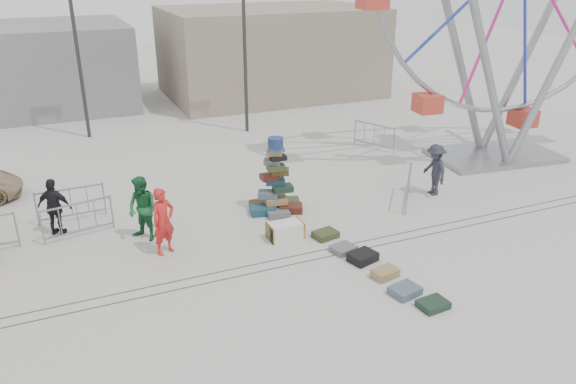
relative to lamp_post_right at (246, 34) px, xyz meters
name	(u,v)px	position (x,y,z in m)	size (l,w,h in m)	color
ground	(305,274)	(-3.09, -13.00, -4.48)	(90.00, 90.00, 0.00)	#9E9E99
track_line_near	(296,264)	(-3.09, -12.40, -4.48)	(40.00, 0.04, 0.01)	#47443F
track_line_far	(290,257)	(-3.09, -12.00, -4.48)	(40.00, 0.04, 0.01)	#47443F
building_right	(270,52)	(3.91, 7.00, -1.98)	(12.00, 8.00, 5.00)	gray
building_left	(33,67)	(-9.09, 9.00, -2.28)	(10.00, 8.00, 4.40)	gray
lamp_post_right	(246,34)	(0.00, 0.00, 0.00)	(1.41, 0.25, 8.00)	#2D2D30
lamp_post_left	(78,37)	(-7.00, 2.00, 0.00)	(1.41, 0.25, 8.00)	#2D2D30
suitcase_tower	(275,191)	(-2.28, -8.95, -3.79)	(1.88, 1.57, 2.49)	#1C4655
steamer_trunk	(285,231)	(-2.76, -10.89, -4.24)	(1.02, 0.59, 0.48)	silver
row_case_0	(325,234)	(-1.65, -11.33, -4.39)	(0.69, 0.53, 0.19)	#384422
row_case_1	(343,249)	(-1.58, -12.31, -4.40)	(0.65, 0.55, 0.17)	slate
row_case_2	(363,257)	(-1.35, -12.98, -4.36)	(0.73, 0.57, 0.25)	black
row_case_3	(385,273)	(-1.25, -13.93, -4.37)	(0.68, 0.44, 0.22)	#9C834F
row_case_4	(405,291)	(-1.23, -14.81, -4.38)	(0.71, 0.56, 0.20)	slate
row_case_5	(433,304)	(-0.95, -15.55, -4.40)	(0.69, 0.53, 0.17)	#1C3325
barricade_dummy_b	(78,220)	(-8.30, -8.40, -3.93)	(2.00, 0.10, 1.10)	gray
barricade_dummy_c	(71,204)	(-8.41, -7.10, -3.93)	(2.00, 0.10, 1.10)	gray
barricade_wheel_front	(408,187)	(2.03, -10.14, -3.93)	(2.00, 0.10, 1.10)	gray
barricade_wheel_back	(374,136)	(4.07, -4.63, -3.93)	(2.00, 0.10, 1.10)	gray
pedestrian_red	(163,221)	(-6.17, -10.37, -3.52)	(0.70, 0.46, 1.93)	red
pedestrian_green	(143,209)	(-6.55, -9.32, -3.52)	(0.94, 0.73, 1.93)	#165A2C
pedestrian_black	(55,207)	(-8.87, -7.97, -3.60)	(1.03, 0.43, 1.76)	black
pedestrian_grey	(435,170)	(3.27, -9.86, -3.58)	(1.17, 0.67, 1.81)	#22242E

